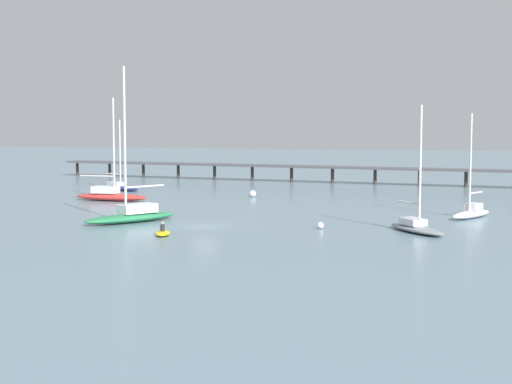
{
  "coord_description": "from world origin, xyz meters",
  "views": [
    {
      "loc": [
        22.06,
        -65.42,
        9.32
      ],
      "look_at": [
        0.0,
        18.35,
        1.5
      ],
      "focal_mm": 54.14,
      "sensor_mm": 36.0,
      "label": 1
    }
  ],
  "objects_px": {
    "sailboat_green": "(132,214)",
    "mooring_buoy_mid": "(320,225)",
    "sailboat_navy": "(118,186)",
    "mooring_buoy_inner": "(253,194)",
    "pier": "(408,165)",
    "sailboat_gray": "(416,225)",
    "sailboat_white": "(471,211)",
    "dinghy_yellow": "(163,233)",
    "sailboat_red": "(110,194)"
  },
  "relations": [
    {
      "from": "sailboat_navy",
      "to": "sailboat_white",
      "type": "bearing_deg",
      "value": -22.93
    },
    {
      "from": "sailboat_red",
      "to": "sailboat_green",
      "type": "bearing_deg",
      "value": -59.02
    },
    {
      "from": "sailboat_red",
      "to": "sailboat_gray",
      "type": "distance_m",
      "value": 40.9
    },
    {
      "from": "pier",
      "to": "sailboat_gray",
      "type": "relative_size",
      "value": 8.18
    },
    {
      "from": "sailboat_navy",
      "to": "mooring_buoy_mid",
      "type": "relative_size",
      "value": 16.26
    },
    {
      "from": "sailboat_white",
      "to": "dinghy_yellow",
      "type": "height_order",
      "value": "sailboat_white"
    },
    {
      "from": "sailboat_gray",
      "to": "mooring_buoy_mid",
      "type": "distance_m",
      "value": 8.24
    },
    {
      "from": "mooring_buoy_inner",
      "to": "mooring_buoy_mid",
      "type": "bearing_deg",
      "value": -63.41
    },
    {
      "from": "mooring_buoy_mid",
      "to": "sailboat_green",
      "type": "bearing_deg",
      "value": 179.66
    },
    {
      "from": "sailboat_green",
      "to": "mooring_buoy_inner",
      "type": "height_order",
      "value": "sailboat_green"
    },
    {
      "from": "sailboat_white",
      "to": "mooring_buoy_mid",
      "type": "bearing_deg",
      "value": -138.33
    },
    {
      "from": "dinghy_yellow",
      "to": "mooring_buoy_mid",
      "type": "xyz_separation_m",
      "value": [
        11.98,
        7.18,
        0.09
      ]
    },
    {
      "from": "sailboat_gray",
      "to": "mooring_buoy_inner",
      "type": "distance_m",
      "value": 34.08
    },
    {
      "from": "sailboat_navy",
      "to": "mooring_buoy_inner",
      "type": "bearing_deg",
      "value": -13.1
    },
    {
      "from": "sailboat_green",
      "to": "dinghy_yellow",
      "type": "xyz_separation_m",
      "value": [
        5.98,
        -7.29,
        -0.59
      ]
    },
    {
      "from": "sailboat_red",
      "to": "sailboat_gray",
      "type": "bearing_deg",
      "value": -25.76
    },
    {
      "from": "pier",
      "to": "sailboat_navy",
      "type": "xyz_separation_m",
      "value": [
        -38.2,
        -18.36,
        -2.47
      ]
    },
    {
      "from": "sailboat_green",
      "to": "sailboat_red",
      "type": "height_order",
      "value": "sailboat_green"
    },
    {
      "from": "sailboat_gray",
      "to": "sailboat_navy",
      "type": "bearing_deg",
      "value": 143.38
    },
    {
      "from": "sailboat_gray",
      "to": "dinghy_yellow",
      "type": "relative_size",
      "value": 3.65
    },
    {
      "from": "sailboat_navy",
      "to": "sailboat_gray",
      "type": "distance_m",
      "value": 52.33
    },
    {
      "from": "sailboat_navy",
      "to": "dinghy_yellow",
      "type": "height_order",
      "value": "sailboat_navy"
    },
    {
      "from": "pier",
      "to": "mooring_buoy_inner",
      "type": "height_order",
      "value": "pier"
    },
    {
      "from": "mooring_buoy_inner",
      "to": "sailboat_navy",
      "type": "bearing_deg",
      "value": 166.9
    },
    {
      "from": "pier",
      "to": "sailboat_white",
      "type": "distance_m",
      "value": 39.12
    },
    {
      "from": "sailboat_red",
      "to": "mooring_buoy_mid",
      "type": "xyz_separation_m",
      "value": [
        28.6,
        -17.83,
        -0.46
      ]
    },
    {
      "from": "sailboat_gray",
      "to": "dinghy_yellow",
      "type": "distance_m",
      "value": 21.47
    },
    {
      "from": "mooring_buoy_mid",
      "to": "sailboat_white",
      "type": "bearing_deg",
      "value": 41.67
    },
    {
      "from": "sailboat_green",
      "to": "sailboat_white",
      "type": "relative_size",
      "value": 1.42
    },
    {
      "from": "pier",
      "to": "sailboat_white",
      "type": "bearing_deg",
      "value": -77.43
    },
    {
      "from": "sailboat_navy",
      "to": "mooring_buoy_inner",
      "type": "xyz_separation_m",
      "value": [
        20.5,
        -4.77,
        -0.15
      ]
    },
    {
      "from": "sailboat_green",
      "to": "mooring_buoy_mid",
      "type": "relative_size",
      "value": 24.2
    },
    {
      "from": "sailboat_navy",
      "to": "mooring_buoy_mid",
      "type": "bearing_deg",
      "value": -42.8
    },
    {
      "from": "pier",
      "to": "sailboat_gray",
      "type": "xyz_separation_m",
      "value": [
        3.8,
        -49.57,
        -2.42
      ]
    },
    {
      "from": "mooring_buoy_mid",
      "to": "sailboat_gray",
      "type": "bearing_deg",
      "value": 0.35
    },
    {
      "from": "sailboat_red",
      "to": "pier",
      "type": "bearing_deg",
      "value": 43.91
    },
    {
      "from": "sailboat_green",
      "to": "mooring_buoy_mid",
      "type": "bearing_deg",
      "value": -0.34
    },
    {
      "from": "sailboat_navy",
      "to": "sailboat_red",
      "type": "bearing_deg",
      "value": -68.98
    },
    {
      "from": "sailboat_green",
      "to": "sailboat_gray",
      "type": "xyz_separation_m",
      "value": [
        26.2,
        -0.06,
        -0.18
      ]
    },
    {
      "from": "pier",
      "to": "mooring_buoy_mid",
      "type": "height_order",
      "value": "pier"
    },
    {
      "from": "sailboat_green",
      "to": "dinghy_yellow",
      "type": "height_order",
      "value": "sailboat_green"
    },
    {
      "from": "sailboat_green",
      "to": "sailboat_white",
      "type": "height_order",
      "value": "sailboat_green"
    },
    {
      "from": "sailboat_red",
      "to": "dinghy_yellow",
      "type": "bearing_deg",
      "value": -56.39
    },
    {
      "from": "pier",
      "to": "sailboat_green",
      "type": "relative_size",
      "value": 6.1
    },
    {
      "from": "pier",
      "to": "sailboat_navy",
      "type": "bearing_deg",
      "value": -154.34
    },
    {
      "from": "sailboat_white",
      "to": "mooring_buoy_inner",
      "type": "relative_size",
      "value": 12.04
    },
    {
      "from": "sailboat_green",
      "to": "sailboat_navy",
      "type": "distance_m",
      "value": 34.94
    },
    {
      "from": "dinghy_yellow",
      "to": "sailboat_navy",
      "type": "bearing_deg",
      "value": 119.54
    },
    {
      "from": "sailboat_red",
      "to": "mooring_buoy_inner",
      "type": "relative_size",
      "value": 14.41
    },
    {
      "from": "sailboat_green",
      "to": "pier",
      "type": "bearing_deg",
      "value": 65.66
    }
  ]
}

